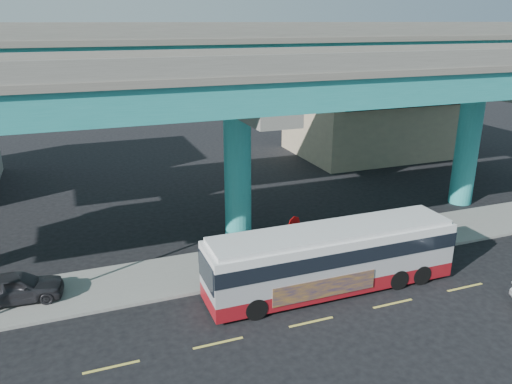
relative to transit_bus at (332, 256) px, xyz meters
name	(u,v)px	position (x,y,z in m)	size (l,w,h in m)	color
ground	(308,318)	(-2.06, -1.85, -1.66)	(120.00, 120.00, 0.00)	black
sidewalk	(260,261)	(-2.06, 3.65, -1.58)	(70.00, 4.00, 0.15)	gray
lane_markings	(311,322)	(-2.06, -2.15, -1.65)	(58.00, 0.12, 0.01)	#D8C64C
viaduct	(236,74)	(-2.06, 7.26, 7.48)	(52.00, 12.40, 11.70)	teal
building_beige	(373,115)	(15.94, 21.13, 1.85)	(14.00, 10.23, 7.00)	tan
transit_bus	(332,256)	(0.00, 0.00, 0.00)	(11.80, 2.57, 3.02)	maroon
parked_car	(16,287)	(-13.45, 3.70, -0.84)	(4.00, 1.86, 1.33)	#28282C
stop_sign	(294,230)	(-0.83, 2.33, 0.46)	(0.77, 0.34, 2.71)	gray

